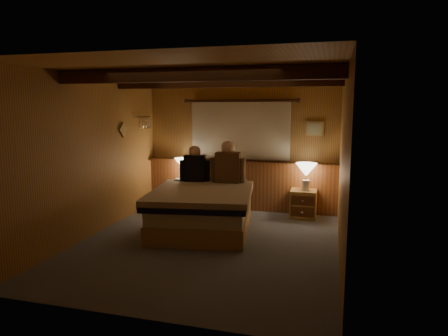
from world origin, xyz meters
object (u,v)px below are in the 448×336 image
at_px(nightstand_left, 183,196).
at_px(nightstand_right, 303,204).
at_px(person_left, 195,167).
at_px(lamp_right, 306,171).
at_px(duffel_bag, 177,209).
at_px(lamp_left, 184,165).
at_px(bed, 203,208).
at_px(person_right, 228,165).

relative_size(nightstand_left, nightstand_right, 1.08).
relative_size(nightstand_right, person_left, 0.76).
distance_m(lamp_right, duffel_bag, 2.35).
distance_m(nightstand_left, person_left, 0.93).
distance_m(person_left, duffel_bag, 0.83).
xyz_separation_m(lamp_left, person_left, (0.41, -0.54, 0.07)).
height_order(bed, person_right, person_right).
relative_size(lamp_left, person_left, 0.70).
bearing_deg(lamp_right, bed, -143.74).
relative_size(lamp_left, person_right, 0.61).
bearing_deg(person_right, nightstand_left, 147.54).
bearing_deg(person_left, lamp_right, 4.37).
bearing_deg(nightstand_right, bed, -141.94).
bearing_deg(nightstand_left, lamp_left, 77.50).
bearing_deg(nightstand_left, lamp_right, 1.91).
height_order(lamp_right, duffel_bag, lamp_right).
height_order(nightstand_left, lamp_left, lamp_left).
relative_size(bed, lamp_left, 4.74).
bearing_deg(duffel_bag, nightstand_left, 93.47).
distance_m(nightstand_right, lamp_right, 0.59).
relative_size(bed, duffel_bag, 4.22).
xyz_separation_m(bed, lamp_left, (-0.75, 1.15, 0.50)).
bearing_deg(lamp_right, duffel_bag, -165.18).
xyz_separation_m(lamp_right, duffel_bag, (-2.18, -0.58, -0.68)).
relative_size(person_left, duffel_bag, 1.28).
relative_size(nightstand_right, lamp_right, 1.02).
xyz_separation_m(lamp_left, lamp_right, (2.27, -0.04, -0.02)).
height_order(nightstand_right, person_left, person_left).
bearing_deg(bed, person_right, 60.73).
distance_m(lamp_right, person_right, 1.37).
height_order(bed, nightstand_left, bed).
bearing_deg(lamp_left, person_right, -27.39).
relative_size(lamp_right, person_right, 0.65).
bearing_deg(bed, lamp_left, 114.73).
bearing_deg(lamp_right, lamp_left, 179.08).
relative_size(lamp_right, duffel_bag, 0.95).
distance_m(nightstand_left, person_right, 1.31).
height_order(lamp_left, person_right, person_right).
relative_size(lamp_left, duffel_bag, 0.89).
relative_size(nightstand_left, lamp_right, 1.10).
bearing_deg(person_right, bed, -117.26).
height_order(person_left, duffel_bag, person_left).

